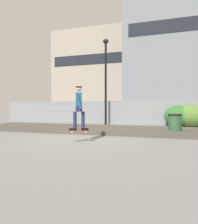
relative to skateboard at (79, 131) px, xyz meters
The scene contains 12 objects.
ground_plane 0.55m from the skateboard, 113.86° to the left, with size 120.00×120.00×0.00m, color slate.
gravel_berm 3.60m from the skateboard, 92.21° to the left, with size 14.58×2.95×0.28m, color #4C473F.
skateboard is the anchor object (origin of this frame).
skater 0.97m from the skateboard, 90.00° to the right, with size 0.70×0.62×1.69m.
chain_fence 9.13m from the skateboard, 90.87° to the left, with size 21.93×0.06×1.85m.
street_lamp 9.32m from the skateboard, 100.21° to the left, with size 0.44×0.44×6.53m.
parked_car_near 12.84m from the skateboard, 111.25° to the left, with size 4.43×2.01×1.66m.
parked_car_mid 12.15m from the skateboard, 82.21° to the left, with size 4.41×1.97×1.66m.
library_building 50.33m from the skateboard, 105.98° to the left, with size 25.90×10.55×20.91m.
shrub_left 9.25m from the skateboard, 66.37° to the left, with size 1.86×1.53×1.44m.
shrub_center 9.62m from the skateboard, 62.04° to the left, with size 1.98×1.62×1.53m.
trash_bin 4.42m from the skateboard, 38.65° to the left, with size 0.59×0.59×1.03m.
Camera 1 is at (3.53, -7.94, 1.30)m, focal length 35.28 mm.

